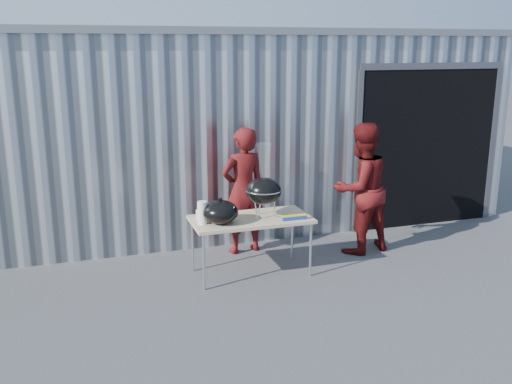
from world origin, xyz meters
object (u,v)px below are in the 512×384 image
object	(u,v)px
person_bystander	(361,189)
kettle_grill	(264,185)
folding_table	(251,221)
person_cook	(243,191)

from	to	relation	value
person_bystander	kettle_grill	bearing A→B (deg)	0.67
kettle_grill	person_bystander	bearing A→B (deg)	12.35
kettle_grill	folding_table	bearing A→B (deg)	175.01
person_cook	person_bystander	distance (m)	1.64
person_cook	kettle_grill	bearing A→B (deg)	81.14
person_bystander	folding_table	bearing A→B (deg)	-0.95
kettle_grill	person_cook	xyz separation A→B (m)	(-0.02, 0.84, -0.28)
kettle_grill	person_cook	size ratio (longest dim) A/B	0.53
person_cook	folding_table	bearing A→B (deg)	69.83
person_cook	person_bystander	size ratio (longest dim) A/B	0.97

